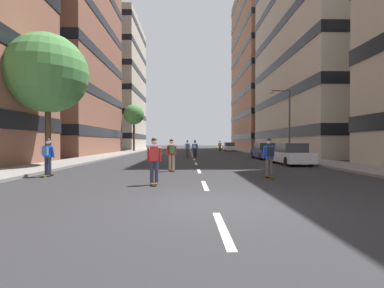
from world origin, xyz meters
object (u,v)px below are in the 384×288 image
(parked_car_mid, at_px, (229,147))
(skater_0, at_px, (48,155))
(skater_2, at_px, (154,159))
(skater_3, at_px, (195,148))
(skater_5, at_px, (172,153))
(street_tree_near, at_px, (48,74))
(parked_car_far, at_px, (291,155))
(parked_car_near, at_px, (265,152))
(skater_4, at_px, (269,155))
(skater_1, at_px, (220,146))
(street_tree_mid, at_px, (134,115))
(skater_6, at_px, (187,148))
(streetlamp_right, at_px, (286,116))

(parked_car_mid, relative_size, skater_0, 2.47)
(parked_car_mid, height_order, skater_2, skater_2)
(skater_3, relative_size, skater_5, 1.00)
(skater_0, bearing_deg, street_tree_near, 116.62)
(parked_car_far, bearing_deg, street_tree_near, -173.96)
(skater_3, height_order, skater_5, same)
(parked_car_near, xyz_separation_m, skater_4, (-3.74, -13.59, 0.32))
(street_tree_near, relative_size, skater_1, 4.70)
(skater_0, relative_size, skater_5, 1.00)
(street_tree_mid, xyz_separation_m, skater_3, (9.66, -19.73, -5.13))
(skater_1, height_order, skater_6, same)
(street_tree_near, distance_m, skater_1, 29.88)
(parked_car_mid, height_order, street_tree_near, street_tree_near)
(street_tree_mid, bearing_deg, skater_0, -85.82)
(parked_car_mid, xyz_separation_m, skater_6, (-7.36, -19.32, 0.32))
(street_tree_mid, xyz_separation_m, streetlamp_right, (18.43, -19.72, -2.01))
(skater_3, distance_m, skater_6, 2.55)
(skater_2, bearing_deg, street_tree_mid, 102.15)
(street_tree_near, relative_size, skater_4, 4.70)
(street_tree_mid, relative_size, skater_5, 4.36)
(skater_0, height_order, skater_4, same)
(street_tree_near, distance_m, street_tree_mid, 28.25)
(parked_car_near, relative_size, parked_car_far, 1.00)
(parked_car_near, bearing_deg, street_tree_mid, 128.97)
(parked_car_near, bearing_deg, skater_5, -127.71)
(parked_car_mid, relative_size, skater_5, 2.47)
(skater_1, bearing_deg, skater_6, -109.31)
(parked_car_near, xyz_separation_m, skater_0, (-13.90, -12.90, 0.32))
(street_tree_near, relative_size, street_tree_mid, 1.08)
(skater_4, bearing_deg, parked_car_far, 62.65)
(streetlamp_right, distance_m, skater_1, 18.11)
(parked_car_near, distance_m, parked_car_far, 6.36)
(skater_1, relative_size, skater_6, 1.00)
(skater_0, xyz_separation_m, skater_2, (5.24, -2.50, -0.03))
(skater_4, xyz_separation_m, skater_5, (-4.52, 2.91, 0.00))
(parked_car_near, distance_m, skater_0, 18.96)
(skater_4, distance_m, skater_5, 5.37)
(streetlamp_right, height_order, skater_3, streetlamp_right)
(street_tree_mid, distance_m, skater_4, 36.38)
(skater_0, xyz_separation_m, skater_1, (11.75, 30.66, -0.03))
(street_tree_mid, distance_m, skater_1, 15.26)
(skater_0, relative_size, skater_2, 1.00)
(parked_car_mid, xyz_separation_m, skater_0, (-13.90, -35.11, 0.32))
(street_tree_mid, xyz_separation_m, skater_6, (8.95, -17.28, -5.13))
(street_tree_mid, height_order, skater_4, street_tree_mid)
(parked_car_near, bearing_deg, skater_3, 176.27)
(street_tree_mid, bearing_deg, parked_car_near, -51.03)
(parked_car_mid, distance_m, street_tree_mid, 17.32)
(parked_car_near, bearing_deg, street_tree_near, -153.64)
(parked_car_near, height_order, streetlamp_right, streetlamp_right)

